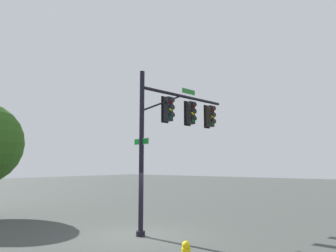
% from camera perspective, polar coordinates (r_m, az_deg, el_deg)
% --- Properties ---
extents(ground_plane, '(120.00, 120.00, 0.00)m').
position_cam_1_polar(ground_plane, '(13.33, -5.01, -19.32)').
color(ground_plane, '#3E4340').
extents(signal_pole_assembly, '(5.47, 1.39, 6.79)m').
position_cam_1_polar(signal_pole_assembly, '(14.55, 1.61, 0.65)').
color(signal_pole_assembly, black).
rests_on(signal_pole_assembly, ground_plane).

